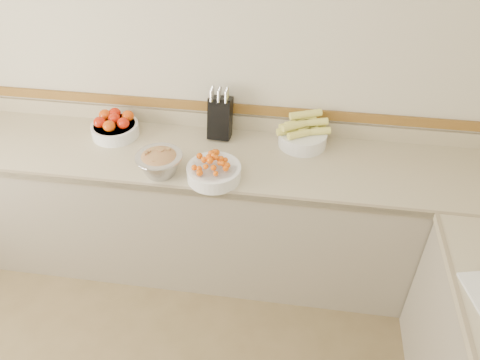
# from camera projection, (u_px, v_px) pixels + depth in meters

# --- Properties ---
(back_wall) EXTENTS (4.00, 0.00, 4.00)m
(back_wall) POSITION_uv_depth(u_px,v_px,m) (198.00, 68.00, 2.77)
(back_wall) COLOR beige
(back_wall) RESTS_ON ground_plane
(counter_back) EXTENTS (4.00, 0.65, 1.08)m
(counter_back) POSITION_uv_depth(u_px,v_px,m) (194.00, 209.00, 3.05)
(counter_back) COLOR tan
(counter_back) RESTS_ON ground_plane
(knife_block) EXTENTS (0.15, 0.17, 0.33)m
(knife_block) POSITION_uv_depth(u_px,v_px,m) (220.00, 117.00, 2.85)
(knife_block) COLOR black
(knife_block) RESTS_ON counter_back
(tomato_bowl) EXTENTS (0.29, 0.29, 0.14)m
(tomato_bowl) POSITION_uv_depth(u_px,v_px,m) (115.00, 126.00, 2.90)
(tomato_bowl) COLOR white
(tomato_bowl) RESTS_ON counter_back
(cherry_tomato_bowl) EXTENTS (0.30, 0.30, 0.16)m
(cherry_tomato_bowl) POSITION_uv_depth(u_px,v_px,m) (214.00, 170.00, 2.56)
(cherry_tomato_bowl) COLOR white
(cherry_tomato_bowl) RESTS_ON counter_back
(corn_bowl) EXTENTS (0.32, 0.29, 0.22)m
(corn_bowl) POSITION_uv_depth(u_px,v_px,m) (303.00, 134.00, 2.81)
(corn_bowl) COLOR white
(corn_bowl) RESTS_ON counter_back
(rhubarb_bowl) EXTENTS (0.26, 0.26, 0.15)m
(rhubarb_bowl) POSITION_uv_depth(u_px,v_px,m) (160.00, 162.00, 2.58)
(rhubarb_bowl) COLOR #B2B2BA
(rhubarb_bowl) RESTS_ON counter_back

